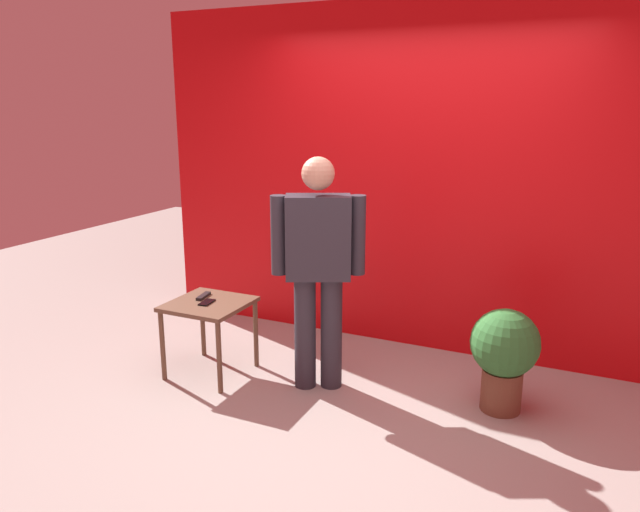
% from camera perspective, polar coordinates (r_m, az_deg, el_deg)
% --- Properties ---
extents(ground_plane, '(12.00, 12.00, 0.00)m').
position_cam_1_polar(ground_plane, '(3.96, 2.26, -15.44)').
color(ground_plane, '#9E9991').
extents(back_wall_red, '(4.55, 0.12, 2.71)m').
position_cam_1_polar(back_wall_red, '(4.87, 9.26, 7.00)').
color(back_wall_red, red).
rests_on(back_wall_red, ground_plane).
extents(standing_person, '(0.62, 0.38, 1.61)m').
position_cam_1_polar(standing_person, '(4.11, -0.17, -0.62)').
color(standing_person, '#2D2D38').
rests_on(standing_person, ground_plane).
extents(side_table, '(0.54, 0.54, 0.55)m').
position_cam_1_polar(side_table, '(4.51, -10.34, -5.22)').
color(side_table, brown).
rests_on(side_table, ground_plane).
extents(cell_phone, '(0.09, 0.15, 0.01)m').
position_cam_1_polar(cell_phone, '(4.46, -10.54, -4.29)').
color(cell_phone, black).
rests_on(cell_phone, side_table).
extents(tv_remote, '(0.07, 0.18, 0.02)m').
position_cam_1_polar(tv_remote, '(4.59, -10.85, -3.70)').
color(tv_remote, black).
rests_on(tv_remote, side_table).
extents(potted_plant, '(0.44, 0.44, 0.69)m').
position_cam_1_polar(potted_plant, '(4.11, 16.87, -8.55)').
color(potted_plant, brown).
rests_on(potted_plant, ground_plane).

